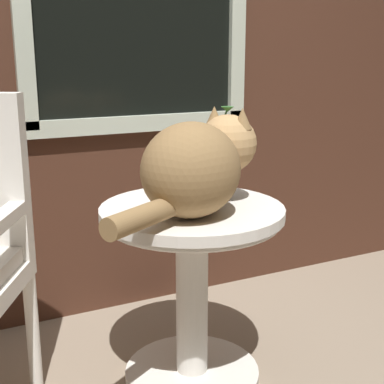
# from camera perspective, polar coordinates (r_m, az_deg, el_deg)

# --- Properties ---
(back_wall) EXTENTS (4.00, 0.07, 2.60)m
(back_wall) POSITION_cam_1_polar(r_m,az_deg,el_deg) (2.35, -9.26, 18.22)
(back_wall) COLOR #47281C
(back_wall) RESTS_ON ground_plane
(wicker_side_table) EXTENTS (0.62, 0.62, 0.64)m
(wicker_side_table) POSITION_cam_1_polar(r_m,az_deg,el_deg) (1.88, 0.00, -7.45)
(wicker_side_table) COLOR silver
(wicker_side_table) RESTS_ON ground_plane
(cat) EXTENTS (0.63, 0.43, 0.32)m
(cat) POSITION_cam_1_polar(r_m,az_deg,el_deg) (1.70, 0.62, 2.84)
(cat) COLOR olive
(cat) RESTS_ON wicker_side_table
(pewter_vase_with_ivy) EXTENTS (0.13, 0.13, 0.32)m
(pewter_vase_with_ivy) POSITION_cam_1_polar(r_m,az_deg,el_deg) (1.89, 2.37, 2.14)
(pewter_vase_with_ivy) COLOR gray
(pewter_vase_with_ivy) RESTS_ON wicker_side_table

